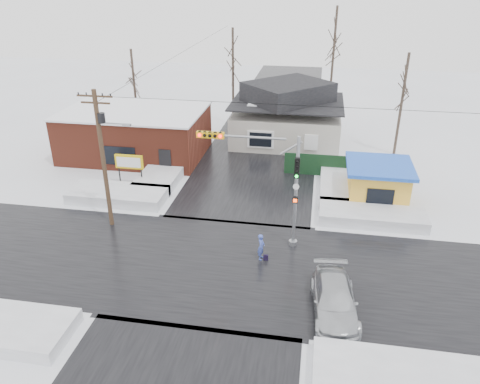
% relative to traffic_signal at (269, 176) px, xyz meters
% --- Properties ---
extents(ground, '(120.00, 120.00, 0.00)m').
position_rel_traffic_signal_xyz_m(ground, '(-2.43, -2.97, -4.54)').
color(ground, white).
rests_on(ground, ground).
extents(road_ns, '(10.00, 120.00, 0.02)m').
position_rel_traffic_signal_xyz_m(road_ns, '(-2.43, -2.97, -4.53)').
color(road_ns, black).
rests_on(road_ns, ground).
extents(road_ew, '(120.00, 10.00, 0.02)m').
position_rel_traffic_signal_xyz_m(road_ew, '(-2.43, -2.97, -4.53)').
color(road_ew, black).
rests_on(road_ew, ground).
extents(snowbank_nw, '(7.00, 3.00, 0.80)m').
position_rel_traffic_signal_xyz_m(snowbank_nw, '(-11.43, 4.03, -4.14)').
color(snowbank_nw, white).
rests_on(snowbank_nw, ground).
extents(snowbank_ne, '(7.00, 3.00, 0.80)m').
position_rel_traffic_signal_xyz_m(snowbank_ne, '(6.57, 4.03, -4.14)').
color(snowbank_ne, white).
rests_on(snowbank_ne, ground).
extents(snowbank_se, '(7.00, 3.00, 0.70)m').
position_rel_traffic_signal_xyz_m(snowbank_se, '(6.57, -9.97, -4.19)').
color(snowbank_se, white).
rests_on(snowbank_se, ground).
extents(snowbank_nside_w, '(3.00, 8.00, 0.80)m').
position_rel_traffic_signal_xyz_m(snowbank_nside_w, '(-9.43, 9.03, -4.14)').
color(snowbank_nside_w, white).
rests_on(snowbank_nside_w, ground).
extents(snowbank_nside_e, '(3.00, 8.00, 0.80)m').
position_rel_traffic_signal_xyz_m(snowbank_nside_e, '(4.57, 9.03, -4.14)').
color(snowbank_nside_e, white).
rests_on(snowbank_nside_e, ground).
extents(traffic_signal, '(6.05, 0.68, 7.00)m').
position_rel_traffic_signal_xyz_m(traffic_signal, '(0.00, 0.00, 0.00)').
color(traffic_signal, gray).
rests_on(traffic_signal, ground).
extents(utility_pole, '(3.15, 0.44, 9.00)m').
position_rel_traffic_signal_xyz_m(utility_pole, '(-10.36, 0.53, 0.57)').
color(utility_pole, '#382619').
rests_on(utility_pole, ground).
extents(brick_building, '(12.20, 8.20, 4.12)m').
position_rel_traffic_signal_xyz_m(brick_building, '(-13.43, 13.03, -2.46)').
color(brick_building, maroon).
rests_on(brick_building, ground).
extents(marquee_sign, '(2.20, 0.21, 2.55)m').
position_rel_traffic_signal_xyz_m(marquee_sign, '(-11.43, 6.53, -2.62)').
color(marquee_sign, black).
rests_on(marquee_sign, ground).
extents(house, '(10.40, 8.40, 5.76)m').
position_rel_traffic_signal_xyz_m(house, '(-0.43, 19.03, -1.92)').
color(house, '#BDB6AB').
rests_on(house, ground).
extents(kiosk, '(4.60, 4.60, 2.88)m').
position_rel_traffic_signal_xyz_m(kiosk, '(7.07, 7.03, -3.08)').
color(kiosk, gold).
rests_on(kiosk, ground).
extents(fence, '(8.00, 0.12, 1.80)m').
position_rel_traffic_signal_xyz_m(fence, '(4.07, 11.03, -3.64)').
color(fence, black).
rests_on(fence, ground).
extents(tree_far_left, '(3.00, 3.00, 10.00)m').
position_rel_traffic_signal_xyz_m(tree_far_left, '(-6.43, 23.03, 3.41)').
color(tree_far_left, '#332821').
rests_on(tree_far_left, ground).
extents(tree_far_mid, '(3.00, 3.00, 12.00)m').
position_rel_traffic_signal_xyz_m(tree_far_mid, '(3.57, 25.03, 5.00)').
color(tree_far_mid, '#332821').
rests_on(tree_far_mid, ground).
extents(tree_far_right, '(3.00, 3.00, 9.00)m').
position_rel_traffic_signal_xyz_m(tree_far_right, '(9.57, 17.03, 2.62)').
color(tree_far_right, '#332821').
rests_on(tree_far_right, ground).
extents(tree_far_west, '(3.00, 3.00, 8.00)m').
position_rel_traffic_signal_xyz_m(tree_far_west, '(-16.43, 21.03, 1.82)').
color(tree_far_west, '#332821').
rests_on(tree_far_west, ground).
extents(pedestrian, '(0.44, 0.62, 1.62)m').
position_rel_traffic_signal_xyz_m(pedestrian, '(-0.17, -1.81, -3.73)').
color(pedestrian, '#3E52AF').
rests_on(pedestrian, ground).
extents(car, '(2.58, 5.34, 1.50)m').
position_rel_traffic_signal_xyz_m(car, '(3.97, -5.88, -3.79)').
color(car, '#B7BABE').
rests_on(car, ground).
extents(shopping_bag, '(0.29, 0.16, 0.35)m').
position_rel_traffic_signal_xyz_m(shopping_bag, '(0.13, -1.92, -4.36)').
color(shopping_bag, black).
rests_on(shopping_bag, ground).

